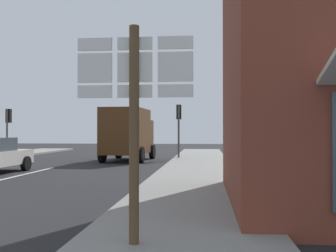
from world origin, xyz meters
TOP-DOWN VIEW (x-y plane):
  - ground_plane at (0.00, 10.00)m, footprint 80.00×80.00m
  - sidewalk_right at (6.87, 8.00)m, footprint 3.18×44.00m
  - delivery_truck at (2.66, 16.78)m, footprint 2.70×5.10m
  - route_sign_post at (6.22, -0.57)m, footprint 1.66×0.14m
  - traffic_light_far_left at (-5.57, 18.31)m, footprint 0.30×0.49m
  - traffic_light_far_right at (5.57, 18.11)m, footprint 0.30×0.49m

SIDE VIEW (x-z plane):
  - ground_plane at x=0.00m, z-range 0.00..0.00m
  - sidewalk_right at x=6.87m, z-range 0.00..0.14m
  - delivery_truck at x=2.66m, z-range 0.13..3.18m
  - route_sign_post at x=6.22m, z-range 0.40..3.60m
  - traffic_light_far_left at x=-5.57m, z-range 0.77..3.97m
  - traffic_light_far_right at x=5.57m, z-range 0.82..4.21m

